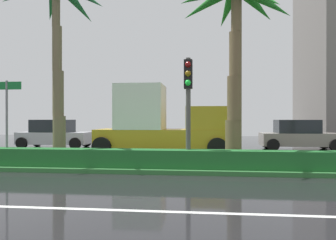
{
  "coord_description": "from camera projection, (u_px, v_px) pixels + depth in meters",
  "views": [
    {
      "loc": [
        5.23,
        -4.19,
        1.78
      ],
      "look_at": [
        3.42,
        12.22,
        1.72
      ],
      "focal_mm": 34.94,
      "sensor_mm": 36.0,
      "label": 1
    }
  ],
  "objects": [
    {
      "name": "ground_plane",
      "position": [
        79.0,
        162.0,
        13.7
      ],
      "size": [
        90.0,
        42.0,
        0.1
      ],
      "primitive_type": "cube",
      "color": "black"
    },
    {
      "name": "median_strip",
      "position": [
        69.0,
        163.0,
        12.7
      ],
      "size": [
        85.5,
        4.0,
        0.15
      ],
      "primitive_type": "cube",
      "color": "#2D6B33",
      "rests_on": "ground_plane"
    },
    {
      "name": "median_hedge",
      "position": [
        52.0,
        157.0,
        11.31
      ],
      "size": [
        76.5,
        0.7,
        0.6
      ],
      "color": "#1E6028",
      "rests_on": "median_strip"
    },
    {
      "name": "palm_tree_centre_left",
      "position": [
        56.0,
        7.0,
        12.6
      ],
      "size": [
        4.4,
        4.17,
        7.49
      ],
      "color": "brown",
      "rests_on": "median_strip"
    },
    {
      "name": "palm_tree_centre",
      "position": [
        235.0,
        17.0,
        11.71
      ],
      "size": [
        4.21,
        4.19,
        6.88
      ],
      "color": "brown",
      "rests_on": "median_strip"
    },
    {
      "name": "traffic_signal_median_right",
      "position": [
        188.0,
        92.0,
        10.93
      ],
      "size": [
        0.28,
        0.43,
        3.67
      ],
      "color": "#4C4C47",
      "rests_on": "median_strip"
    },
    {
      "name": "street_name_sign",
      "position": [
        7.0,
        110.0,
        11.72
      ],
      "size": [
        1.1,
        0.08,
        3.0
      ],
      "color": "slate",
      "rests_on": "median_strip"
    },
    {
      "name": "car_in_traffic_second",
      "position": [
        54.0,
        134.0,
        20.1
      ],
      "size": [
        4.3,
        2.02,
        1.72
      ],
      "color": "silver",
      "rests_on": "ground_plane"
    },
    {
      "name": "box_truck_lead",
      "position": [
        160.0,
        123.0,
        16.27
      ],
      "size": [
        6.4,
        2.64,
        3.46
      ],
      "color": "#B28C1E",
      "rests_on": "ground_plane"
    },
    {
      "name": "car_in_traffic_third",
      "position": [
        299.0,
        135.0,
        18.69
      ],
      "size": [
        4.3,
        2.02,
        1.72
      ],
      "color": "gray",
      "rests_on": "ground_plane"
    }
  ]
}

